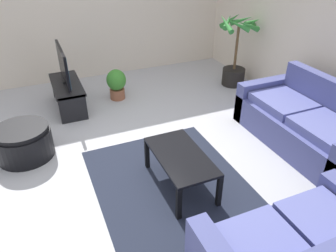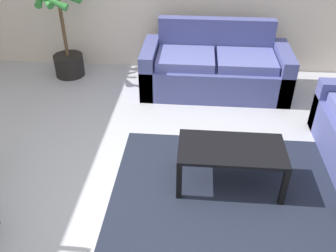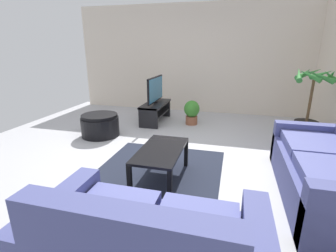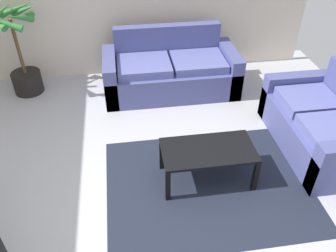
{
  "view_description": "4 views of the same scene",
  "coord_description": "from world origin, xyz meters",
  "px_view_note": "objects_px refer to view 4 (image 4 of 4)",
  "views": [
    {
      "loc": [
        3.38,
        -0.93,
        2.54
      ],
      "look_at": [
        0.27,
        0.42,
        0.51
      ],
      "focal_mm": 34.35,
      "sensor_mm": 36.0,
      "label": 1
    },
    {
      "loc": [
        0.42,
        -2.32,
        2.44
      ],
      "look_at": [
        0.2,
        0.35,
        0.64
      ],
      "focal_mm": 38.89,
      "sensor_mm": 36.0,
      "label": 2
    },
    {
      "loc": [
        3.55,
        1.18,
        1.64
      ],
      "look_at": [
        0.25,
        0.3,
        0.56
      ],
      "focal_mm": 26.58,
      "sensor_mm": 36.0,
      "label": 3
    },
    {
      "loc": [
        -0.04,
        -2.28,
        2.82
      ],
      "look_at": [
        0.41,
        0.7,
        0.51
      ],
      "focal_mm": 37.03,
      "sensor_mm": 36.0,
      "label": 4
    }
  ],
  "objects_px": {
    "couch_loveseat": "(323,126)",
    "potted_palm": "(21,58)",
    "coffee_table": "(208,153)",
    "couch_main": "(170,72)"
  },
  "relations": [
    {
      "from": "couch_main",
      "to": "potted_palm",
      "type": "distance_m",
      "value": 2.17
    },
    {
      "from": "couch_loveseat",
      "to": "couch_main",
      "type": "bearing_deg",
      "value": 135.31
    },
    {
      "from": "couch_loveseat",
      "to": "potted_palm",
      "type": "distance_m",
      "value": 4.19
    },
    {
      "from": "couch_loveseat",
      "to": "coffee_table",
      "type": "xyz_separation_m",
      "value": [
        -1.5,
        -0.35,
        0.07
      ]
    },
    {
      "from": "potted_palm",
      "to": "coffee_table",
      "type": "bearing_deg",
      "value": -44.44
    },
    {
      "from": "couch_loveseat",
      "to": "coffee_table",
      "type": "height_order",
      "value": "couch_loveseat"
    },
    {
      "from": "couch_loveseat",
      "to": "coffee_table",
      "type": "distance_m",
      "value": 1.54
    },
    {
      "from": "couch_main",
      "to": "coffee_table",
      "type": "height_order",
      "value": "couch_main"
    },
    {
      "from": "couch_loveseat",
      "to": "potted_palm",
      "type": "height_order",
      "value": "potted_palm"
    },
    {
      "from": "couch_main",
      "to": "couch_loveseat",
      "type": "bearing_deg",
      "value": -44.69
    }
  ]
}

